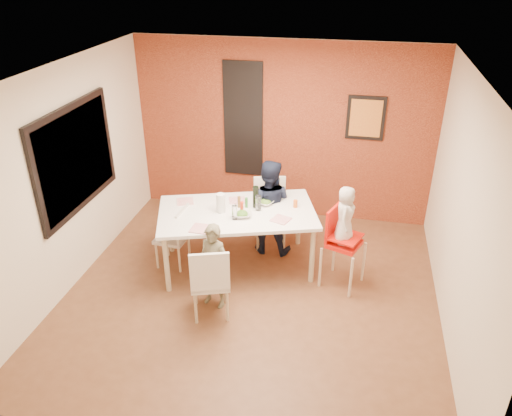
% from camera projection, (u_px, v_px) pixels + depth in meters
% --- Properties ---
extents(ground, '(4.50, 4.50, 0.00)m').
position_uv_depth(ground, '(251.00, 294.00, 6.19)').
color(ground, brown).
rests_on(ground, ground).
extents(ceiling, '(4.50, 4.50, 0.02)m').
position_uv_depth(ceiling, '(250.00, 75.00, 4.93)').
color(ceiling, white).
rests_on(ceiling, wall_back).
extents(wall_back, '(4.50, 0.02, 2.70)m').
position_uv_depth(wall_back, '(283.00, 131.00, 7.51)').
color(wall_back, beige).
rests_on(wall_back, ground).
extents(wall_front, '(4.50, 0.02, 2.70)m').
position_uv_depth(wall_front, '(184.00, 332.00, 3.61)').
color(wall_front, beige).
rests_on(wall_front, ground).
extents(wall_left, '(0.02, 4.50, 2.70)m').
position_uv_depth(wall_left, '(67.00, 179.00, 5.97)').
color(wall_left, beige).
rests_on(wall_left, ground).
extents(wall_right, '(0.02, 4.50, 2.70)m').
position_uv_depth(wall_right, '(463.00, 216.00, 5.15)').
color(wall_right, beige).
rests_on(wall_right, ground).
extents(brick_accent_wall, '(4.50, 0.02, 2.70)m').
position_uv_depth(brick_accent_wall, '(282.00, 132.00, 7.49)').
color(brick_accent_wall, maroon).
rests_on(brick_accent_wall, ground).
extents(picture_window_frame, '(0.05, 1.70, 1.30)m').
position_uv_depth(picture_window_frame, '(76.00, 158.00, 6.05)').
color(picture_window_frame, black).
rests_on(picture_window_frame, wall_left).
extents(picture_window_pane, '(0.02, 1.55, 1.15)m').
position_uv_depth(picture_window_pane, '(77.00, 158.00, 6.05)').
color(picture_window_pane, black).
rests_on(picture_window_pane, wall_left).
extents(glassblock_strip, '(0.55, 0.03, 1.70)m').
position_uv_depth(glassblock_strip, '(243.00, 120.00, 7.52)').
color(glassblock_strip, silver).
rests_on(glassblock_strip, wall_back).
extents(glassblock_surround, '(0.60, 0.03, 1.76)m').
position_uv_depth(glassblock_surround, '(243.00, 120.00, 7.52)').
color(glassblock_surround, black).
rests_on(glassblock_surround, wall_back).
extents(art_print_frame, '(0.54, 0.03, 0.64)m').
position_uv_depth(art_print_frame, '(366.00, 118.00, 7.12)').
color(art_print_frame, black).
rests_on(art_print_frame, wall_back).
extents(art_print_canvas, '(0.44, 0.01, 0.54)m').
position_uv_depth(art_print_canvas, '(366.00, 118.00, 7.10)').
color(art_print_canvas, orange).
rests_on(art_print_canvas, wall_back).
extents(dining_table, '(2.23, 1.66, 0.83)m').
position_uv_depth(dining_table, '(237.00, 216.00, 6.40)').
color(dining_table, white).
rests_on(dining_table, ground).
extents(chair_near, '(0.55, 0.55, 0.94)m').
position_uv_depth(chair_near, '(210.00, 279.00, 5.57)').
color(chair_near, silver).
rests_on(chair_near, ground).
extents(chair_far, '(0.55, 0.55, 0.97)m').
position_uv_depth(chair_far, '(270.00, 208.00, 7.06)').
color(chair_far, white).
rests_on(chair_far, ground).
extents(chair_left, '(0.42, 0.42, 0.85)m').
position_uv_depth(chair_left, '(177.00, 234.00, 6.55)').
color(chair_left, beige).
rests_on(chair_left, ground).
extents(high_chair, '(0.56, 0.56, 1.05)m').
position_uv_depth(high_chair, '(341.00, 240.00, 6.12)').
color(high_chair, red).
rests_on(high_chair, ground).
extents(child_near, '(0.44, 0.35, 1.07)m').
position_uv_depth(child_near, '(214.00, 266.00, 5.78)').
color(child_near, brown).
rests_on(child_near, ground).
extents(child_far, '(0.66, 0.52, 1.36)m').
position_uv_depth(child_far, '(268.00, 207.00, 6.79)').
color(child_far, black).
rests_on(child_far, ground).
extents(toddler, '(0.26, 0.38, 0.74)m').
position_uv_depth(toddler, '(345.00, 215.00, 5.93)').
color(toddler, beige).
rests_on(toddler, high_chair).
extents(plate_near_left, '(0.24, 0.24, 0.01)m').
position_uv_depth(plate_near_left, '(201.00, 229.00, 5.96)').
color(plate_near_left, white).
rests_on(plate_near_left, dining_table).
extents(plate_far_mid, '(0.26, 0.26, 0.01)m').
position_uv_depth(plate_far_mid, '(237.00, 200.00, 6.62)').
color(plate_far_mid, white).
rests_on(plate_far_mid, dining_table).
extents(plate_near_right, '(0.27, 0.27, 0.01)m').
position_uv_depth(plate_near_right, '(281.00, 219.00, 6.16)').
color(plate_near_right, white).
rests_on(plate_near_right, dining_table).
extents(plate_far_left, '(0.28, 0.28, 0.01)m').
position_uv_depth(plate_far_left, '(185.00, 201.00, 6.59)').
color(plate_far_left, white).
rests_on(plate_far_left, dining_table).
extents(salad_bowl_a, '(0.30, 0.30, 0.06)m').
position_uv_depth(salad_bowl_a, '(242.00, 214.00, 6.23)').
color(salad_bowl_a, silver).
rests_on(salad_bowl_a, dining_table).
extents(salad_bowl_b, '(0.27, 0.27, 0.05)m').
position_uv_depth(salad_bowl_b, '(265.00, 202.00, 6.53)').
color(salad_bowl_b, white).
rests_on(salad_bowl_b, dining_table).
extents(wine_bottle, '(0.08, 0.08, 0.29)m').
position_uv_depth(wine_bottle, '(256.00, 197.00, 6.40)').
color(wine_bottle, black).
rests_on(wine_bottle, dining_table).
extents(wine_glass_a, '(0.07, 0.07, 0.19)m').
position_uv_depth(wine_glass_a, '(234.00, 212.00, 6.14)').
color(wine_glass_a, white).
rests_on(wine_glass_a, dining_table).
extents(wine_glass_b, '(0.07, 0.07, 0.20)m').
position_uv_depth(wine_glass_b, '(258.00, 203.00, 6.35)').
color(wine_glass_b, silver).
rests_on(wine_glass_b, dining_table).
extents(paper_towel_roll, '(0.11, 0.11, 0.25)m').
position_uv_depth(paper_towel_roll, '(221.00, 203.00, 6.29)').
color(paper_towel_roll, silver).
rests_on(paper_towel_roll, dining_table).
extents(condiment_red, '(0.04, 0.04, 0.16)m').
position_uv_depth(condiment_red, '(242.00, 207.00, 6.29)').
color(condiment_red, red).
rests_on(condiment_red, dining_table).
extents(condiment_green, '(0.04, 0.04, 0.15)m').
position_uv_depth(condiment_green, '(246.00, 203.00, 6.41)').
color(condiment_green, '#2E7727').
rests_on(condiment_green, dining_table).
extents(condiment_brown, '(0.04, 0.04, 0.16)m').
position_uv_depth(condiment_brown, '(239.00, 202.00, 6.42)').
color(condiment_brown, brown).
rests_on(condiment_brown, dining_table).
extents(sippy_cup, '(0.06, 0.06, 0.10)m').
position_uv_depth(sippy_cup, '(295.00, 204.00, 6.44)').
color(sippy_cup, '#D05C17').
rests_on(sippy_cup, dining_table).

